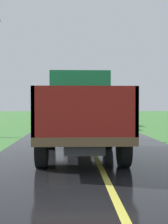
% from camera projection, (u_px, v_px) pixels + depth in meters
% --- Properties ---
extents(banana_truck_near, '(2.38, 5.82, 2.80)m').
position_uv_depth(banana_truck_near, '(80.00, 111.00, 10.12)').
color(banana_truck_near, '#2D2D30').
rests_on(banana_truck_near, road_surface).
extents(banana_truck_far, '(2.38, 5.81, 2.80)m').
position_uv_depth(banana_truck_far, '(79.00, 108.00, 24.49)').
color(banana_truck_far, '#2D2D30').
rests_on(banana_truck_far, road_surface).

